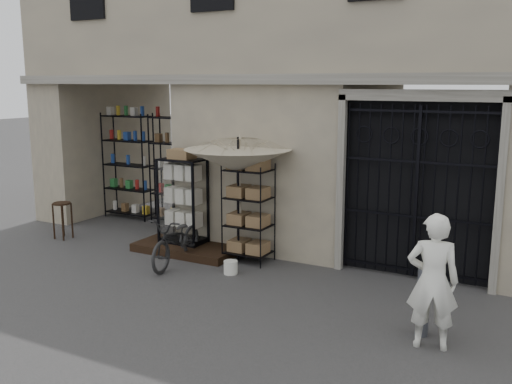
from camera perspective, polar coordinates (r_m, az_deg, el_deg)
The scene contains 14 objects.
ground at distance 8.58m, azimuth 0.29°, elevation -10.96°, with size 80.00×80.00×0.00m, color black.
main_building at distance 11.72m, azimuth 9.95°, elevation 17.15°, with size 14.00×4.00×9.00m, color tan.
shop_recess at distance 12.94m, azimuth -11.60°, elevation 3.16°, with size 3.00×1.70×3.00m, color black.
shop_shelving at distance 13.39m, azimuth -10.36°, elevation 2.38°, with size 2.70×0.50×2.50m, color black.
iron_gate at distance 9.67m, azimuth 15.97°, elevation 0.38°, with size 2.50×0.21×3.00m.
step_platform at distance 11.00m, azimuth -7.02°, elevation -5.65°, with size 2.00×0.90×0.15m, color black.
display_cabinet at distance 10.99m, azimuth -7.33°, elevation -1.33°, with size 0.92×0.71×1.77m.
wire_rack at distance 10.21m, azimuth -0.76°, elevation -2.24°, with size 0.90×0.74×1.78m.
market_umbrella at distance 10.05m, azimuth -1.81°, elevation 3.78°, with size 2.13×2.15×2.71m.
white_bucket at distance 9.75m, azimuth -2.55°, elevation -7.53°, with size 0.24×0.24×0.23m, color silver.
bicycle at distance 10.36m, azimuth -7.83°, elevation -7.16°, with size 0.59×0.89×1.70m, color black.
wooden_stool at distance 12.47m, azimuth -18.77°, elevation -2.63°, with size 0.39×0.39×0.76m.
steel_bollard at distance 7.68m, azimuth 16.35°, elevation -10.47°, with size 0.17×0.17×0.91m, color slate.
shopkeeper at distance 7.57m, azimuth 16.88°, elevation -14.57°, with size 0.62×1.69×0.40m, color white.
Camera 1 is at (3.73, -7.04, 3.20)m, focal length 40.00 mm.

